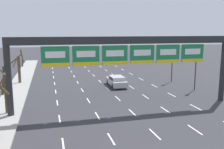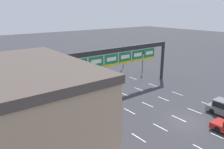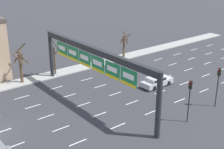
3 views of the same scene
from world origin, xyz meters
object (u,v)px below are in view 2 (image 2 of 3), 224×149
object	(u,v)px
car_silver	(92,72)
traffic_light_mid_block	(123,52)
tree_bare_closest	(14,68)
tree_bare_third	(85,113)
traffic_light_near_gantry	(143,57)
tree_bare_furthest	(64,100)
sign_gantry	(117,57)
tree_bare_second	(46,89)

from	to	relation	value
car_silver	traffic_light_mid_block	xyz separation A→B (m)	(8.73, 0.94, 2.69)
tree_bare_closest	tree_bare_third	xyz separation A→B (m)	(0.08, -23.99, 0.77)
traffic_light_mid_block	tree_bare_closest	distance (m)	22.08
traffic_light_near_gantry	tree_bare_closest	xyz separation A→B (m)	(-21.95, 9.83, -0.96)
car_silver	tree_bare_third	distance (m)	22.90
traffic_light_mid_block	tree_bare_furthest	bearing A→B (deg)	-144.97
sign_gantry	car_silver	size ratio (longest dim) A/B	4.65
car_silver	sign_gantry	bearing A→B (deg)	-99.17
traffic_light_near_gantry	tree_bare_closest	distance (m)	24.07
tree_bare_second	tree_bare_third	distance (m)	10.06
sign_gantry	tree_bare_closest	bearing A→B (deg)	127.72
car_silver	tree_bare_third	size ratio (longest dim) A/B	0.80
traffic_light_near_gantry	tree_bare_furthest	world-z (taller)	tree_bare_furthest
tree_bare_second	traffic_light_near_gantry	bearing A→B (deg)	10.74
sign_gantry	tree_bare_third	world-z (taller)	sign_gantry
tree_bare_second	car_silver	bearing A→B (deg)	34.69
sign_gantry	tree_bare_third	distance (m)	14.80
traffic_light_near_gantry	traffic_light_mid_block	distance (m)	5.60
car_silver	tree_bare_furthest	size ratio (longest dim) A/B	0.84
traffic_light_mid_block	sign_gantry	bearing A→B (deg)	-134.44
sign_gantry	traffic_light_near_gantry	xyz separation A→B (m)	(10.57, 4.88, -2.11)
tree_bare_third	sign_gantry	bearing A→B (deg)	39.40
traffic_light_mid_block	tree_bare_second	bearing A→B (deg)	-155.59
sign_gantry	traffic_light_mid_block	xyz separation A→B (m)	(10.27, 10.47, -2.07)
traffic_light_near_gantry	tree_bare_second	size ratio (longest dim) A/B	0.86
tree_bare_closest	tree_bare_furthest	bearing A→B (deg)	-89.17
tree_bare_closest	traffic_light_near_gantry	bearing A→B (deg)	-24.13
tree_bare_third	tree_bare_furthest	bearing A→B (deg)	87.67
traffic_light_near_gantry	tree_bare_second	bearing A→B (deg)	-169.26
car_silver	tree_bare_second	size ratio (longest dim) A/B	0.85
traffic_light_near_gantry	tree_bare_third	distance (m)	26.05
traffic_light_near_gantry	tree_bare_third	size ratio (longest dim) A/B	0.81
car_silver	tree_bare_closest	xyz separation A→B (m)	(-12.92, 5.18, 1.69)
car_silver	tree_bare_furthest	world-z (taller)	tree_bare_furthest
sign_gantry	tree_bare_furthest	bearing A→B (deg)	-157.90
sign_gantry	tree_bare_second	distance (m)	11.51
car_silver	traffic_light_near_gantry	size ratio (longest dim) A/B	0.99
sign_gantry	traffic_light_mid_block	distance (m)	14.81
tree_bare_closest	tree_bare_furthest	size ratio (longest dim) A/B	0.86
tree_bare_closest	car_silver	bearing A→B (deg)	-21.87
tree_bare_third	car_silver	bearing A→B (deg)	55.69
tree_bare_furthest	car_silver	bearing A→B (deg)	48.00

